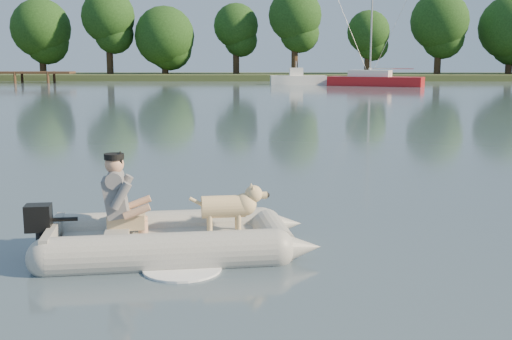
{
  "coord_description": "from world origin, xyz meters",
  "views": [
    {
      "loc": [
        0.21,
        -7.07,
        2.32
      ],
      "look_at": [
        0.15,
        1.86,
        0.75
      ],
      "focal_mm": 45.0,
      "sensor_mm": 36.0,
      "label": 1
    }
  ],
  "objects_px": {
    "man": "(117,194)",
    "dog": "(224,210)",
    "dinghy": "(173,208)",
    "sailboat": "(375,80)",
    "motorboat": "(298,73)"
  },
  "relations": [
    {
      "from": "dinghy",
      "to": "sailboat",
      "type": "relative_size",
      "value": 0.42
    },
    {
      "from": "man",
      "to": "dog",
      "type": "relative_size",
      "value": 1.16
    },
    {
      "from": "man",
      "to": "sailboat",
      "type": "height_order",
      "value": "sailboat"
    },
    {
      "from": "man",
      "to": "dog",
      "type": "xyz_separation_m",
      "value": [
        1.25,
        0.19,
        -0.24
      ]
    },
    {
      "from": "motorboat",
      "to": "sailboat",
      "type": "bearing_deg",
      "value": -26.81
    },
    {
      "from": "man",
      "to": "sailboat",
      "type": "distance_m",
      "value": 46.98
    },
    {
      "from": "man",
      "to": "motorboat",
      "type": "relative_size",
      "value": 0.2
    },
    {
      "from": "dog",
      "to": "sailboat",
      "type": "bearing_deg",
      "value": 69.16
    },
    {
      "from": "man",
      "to": "sailboat",
      "type": "xyz_separation_m",
      "value": [
        11.02,
        45.67,
        -0.27
      ]
    },
    {
      "from": "dinghy",
      "to": "motorboat",
      "type": "distance_m",
      "value": 48.55
    },
    {
      "from": "dinghy",
      "to": "sailboat",
      "type": "height_order",
      "value": "sailboat"
    },
    {
      "from": "dinghy",
      "to": "sailboat",
      "type": "bearing_deg",
      "value": 68.49
    },
    {
      "from": "dinghy",
      "to": "dog",
      "type": "bearing_deg",
      "value": 4.57
    },
    {
      "from": "dinghy",
      "to": "man",
      "type": "xyz_separation_m",
      "value": [
        -0.66,
        -0.05,
        0.18
      ]
    },
    {
      "from": "man",
      "to": "dinghy",
      "type": "bearing_deg",
      "value": -4.24
    }
  ]
}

